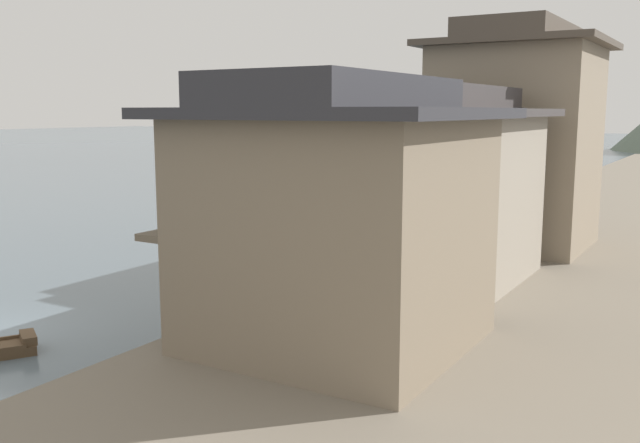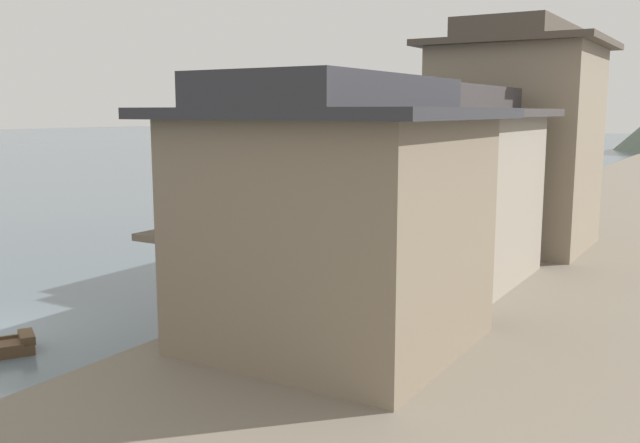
{
  "view_description": "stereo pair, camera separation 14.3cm",
  "coord_description": "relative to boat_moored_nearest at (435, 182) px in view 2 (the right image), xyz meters",
  "views": [
    {
      "loc": [
        17.93,
        -11.36,
        6.24
      ],
      "look_at": [
        2.67,
        13.97,
        1.54
      ],
      "focal_mm": 39.2,
      "sensor_mm": 36.0,
      "label": 1
    },
    {
      "loc": [
        18.05,
        -11.28,
        6.24
      ],
      "look_at": [
        2.67,
        13.97,
        1.54
      ],
      "focal_mm": 39.2,
      "sensor_mm": 36.0,
      "label": 2
    }
  ],
  "objects": [
    {
      "name": "boat_moored_nearest",
      "position": [
        0.0,
        0.0,
        0.0
      ],
      "size": [
        1.66,
        5.23,
        0.37
      ],
      "color": "brown",
      "rests_on": "ground"
    },
    {
      "name": "boat_moored_second",
      "position": [
        6.08,
        -23.36,
        0.03
      ],
      "size": [
        2.92,
        3.78,
        0.44
      ],
      "color": "brown",
      "rests_on": "ground"
    },
    {
      "name": "boat_moored_third",
      "position": [
        9.27,
        -13.12,
        0.04
      ],
      "size": [
        1.12,
        3.66,
        0.49
      ],
      "color": "#232326",
      "rests_on": "ground"
    },
    {
      "name": "boat_moored_far",
      "position": [
        9.17,
        -38.15,
        0.01
      ],
      "size": [
        1.17,
        4.61,
        0.4
      ],
      "color": "brown",
      "rests_on": "ground"
    },
    {
      "name": "boat_midriver_drifting",
      "position": [
        9.39,
        -8.04,
        0.02
      ],
      "size": [
        1.19,
        5.1,
        0.43
      ],
      "color": "brown",
      "rests_on": "ground"
    },
    {
      "name": "house_waterfront_nearest",
      "position": [
        15.06,
        -43.45,
        3.74
      ],
      "size": [
        6.91,
        6.51,
        6.14
      ],
      "color": "#7F705B",
      "rests_on": "riverbank_right"
    },
    {
      "name": "house_waterfront_second",
      "position": [
        14.7,
        -36.36,
        3.74
      ],
      "size": [
        6.2,
        7.48,
        6.14
      ],
      "color": "gray",
      "rests_on": "riverbank_right"
    },
    {
      "name": "house_waterfront_tall",
      "position": [
        15.07,
        -29.14,
        5.04
      ],
      "size": [
        6.93,
        6.42,
        8.74
      ],
      "color": "gray",
      "rests_on": "riverbank_right"
    },
    {
      "name": "mooring_post_dock_near",
      "position": [
        11.68,
        -41.79,
        1.22
      ],
      "size": [
        0.2,
        0.2,
        0.95
      ],
      "primitive_type": "cylinder",
      "color": "#473828",
      "rests_on": "riverbank_right"
    },
    {
      "name": "mooring_post_dock_mid",
      "position": [
        11.68,
        -31.81,
        1.2
      ],
      "size": [
        0.2,
        0.2,
        0.93
      ],
      "primitive_type": "cylinder",
      "color": "#473828",
      "rests_on": "riverbank_right"
    },
    {
      "name": "mooring_post_dock_far",
      "position": [
        11.68,
        -22.62,
        1.19
      ],
      "size": [
        0.2,
        0.2,
        0.9
      ],
      "primitive_type": "cylinder",
      "color": "#473828",
      "rests_on": "riverbank_right"
    }
  ]
}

